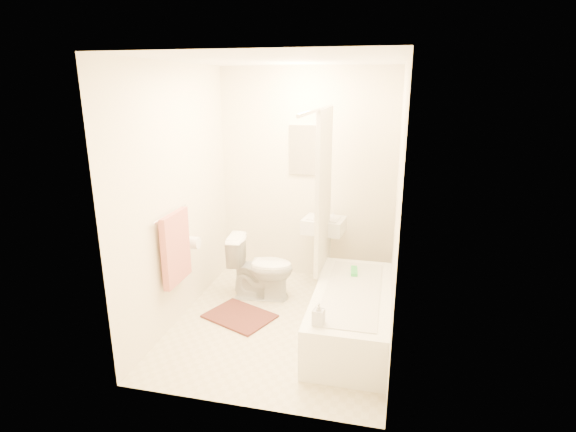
% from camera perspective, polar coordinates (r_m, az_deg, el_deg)
% --- Properties ---
extents(floor, '(2.40, 2.40, 0.00)m').
position_cam_1_polar(floor, '(4.44, -0.75, -13.37)').
color(floor, beige).
rests_on(floor, ground).
extents(ceiling, '(2.40, 2.40, 0.00)m').
position_cam_1_polar(ceiling, '(3.86, -0.89, 19.26)').
color(ceiling, white).
rests_on(ceiling, ground).
extents(wall_back, '(2.00, 0.02, 2.40)m').
position_cam_1_polar(wall_back, '(5.13, 2.41, 5.07)').
color(wall_back, beige).
rests_on(wall_back, ground).
extents(wall_left, '(0.02, 2.40, 2.40)m').
position_cam_1_polar(wall_left, '(4.33, -13.78, 2.47)').
color(wall_left, beige).
rests_on(wall_left, ground).
extents(wall_right, '(0.02, 2.40, 2.40)m').
position_cam_1_polar(wall_right, '(3.88, 13.69, 0.87)').
color(wall_right, beige).
rests_on(wall_right, ground).
extents(mirror, '(0.40, 0.03, 0.55)m').
position_cam_1_polar(mirror, '(5.06, 2.41, 8.36)').
color(mirror, white).
rests_on(mirror, wall_back).
extents(curtain_rod, '(0.03, 1.70, 0.03)m').
position_cam_1_polar(curtain_rod, '(3.90, 3.90, 13.32)').
color(curtain_rod, silver).
rests_on(curtain_rod, wall_back).
extents(shower_curtain, '(0.04, 0.80, 1.55)m').
position_cam_1_polar(shower_curtain, '(4.40, 4.55, 3.39)').
color(shower_curtain, silver).
rests_on(shower_curtain, curtain_rod).
extents(towel_bar, '(0.02, 0.60, 0.02)m').
position_cam_1_polar(towel_bar, '(4.12, -14.73, 0.27)').
color(towel_bar, silver).
rests_on(towel_bar, wall_left).
extents(towel, '(0.06, 0.45, 0.66)m').
position_cam_1_polar(towel, '(4.21, -14.05, -3.94)').
color(towel, '#CC7266').
rests_on(towel, towel_bar).
extents(toilet_paper, '(0.11, 0.12, 0.12)m').
position_cam_1_polar(toilet_paper, '(4.54, -11.90, -3.33)').
color(toilet_paper, white).
rests_on(toilet_paper, wall_left).
extents(toilet, '(0.72, 0.46, 0.67)m').
position_cam_1_polar(toilet, '(4.80, -3.45, -6.55)').
color(toilet, white).
rests_on(toilet, floor).
extents(sink, '(0.48, 0.40, 0.86)m').
position_cam_1_polar(sink, '(5.06, 4.56, -4.17)').
color(sink, silver).
rests_on(sink, floor).
extents(bathtub, '(0.67, 1.53, 0.43)m').
position_cam_1_polar(bathtub, '(4.19, 8.07, -12.18)').
color(bathtub, white).
rests_on(bathtub, floor).
extents(bath_mat, '(0.76, 0.68, 0.02)m').
position_cam_1_polar(bath_mat, '(4.56, -6.16, -12.53)').
color(bath_mat, '#552D1C').
rests_on(bath_mat, floor).
extents(soap_bottle, '(0.10, 0.10, 0.19)m').
position_cam_1_polar(soap_bottle, '(3.51, 3.89, -12.28)').
color(soap_bottle, white).
rests_on(soap_bottle, bathtub).
extents(scrub_brush, '(0.08, 0.21, 0.04)m').
position_cam_1_polar(scrub_brush, '(4.46, 8.39, -6.99)').
color(scrub_brush, green).
rests_on(scrub_brush, bathtub).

